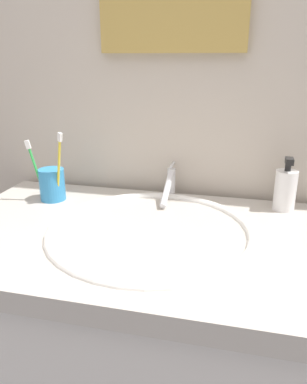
{
  "coord_description": "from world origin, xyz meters",
  "views": [
    {
      "loc": [
        0.21,
        -0.79,
        1.26
      ],
      "look_at": [
        0.01,
        0.04,
        0.95
      ],
      "focal_mm": 35.37,
      "sensor_mm": 36.0,
      "label": 1
    }
  ],
  "objects_px": {
    "toothbrush_green": "(35,166)",
    "soap_dispenser": "(285,189)",
    "toothbrush_yellow": "(59,163)",
    "faucet": "(169,184)",
    "toothbrush_cup": "(52,184)"
  },
  "relations": [
    {
      "from": "faucet",
      "to": "toothbrush_yellow",
      "type": "relative_size",
      "value": 0.82
    },
    {
      "from": "toothbrush_cup",
      "to": "toothbrush_green",
      "type": "bearing_deg",
      "value": -152.0
    },
    {
      "from": "faucet",
      "to": "soap_dispenser",
      "type": "bearing_deg",
      "value": -2.25
    },
    {
      "from": "toothbrush_green",
      "to": "soap_dispenser",
      "type": "distance_m",
      "value": 0.7
    },
    {
      "from": "faucet",
      "to": "toothbrush_cup",
      "type": "xyz_separation_m",
      "value": [
        -0.33,
        -0.09,
        0.0
      ]
    },
    {
      "from": "toothbrush_green",
      "to": "toothbrush_yellow",
      "type": "height_order",
      "value": "toothbrush_yellow"
    },
    {
      "from": "toothbrush_cup",
      "to": "toothbrush_green",
      "type": "relative_size",
      "value": 0.53
    },
    {
      "from": "faucet",
      "to": "toothbrush_cup",
      "type": "distance_m",
      "value": 0.34
    },
    {
      "from": "toothbrush_yellow",
      "to": "faucet",
      "type": "bearing_deg",
      "value": 21.35
    },
    {
      "from": "toothbrush_cup",
      "to": "soap_dispenser",
      "type": "height_order",
      "value": "soap_dispenser"
    },
    {
      "from": "faucet",
      "to": "soap_dispenser",
      "type": "relative_size",
      "value": 1.11
    },
    {
      "from": "faucet",
      "to": "soap_dispenser",
      "type": "height_order",
      "value": "soap_dispenser"
    },
    {
      "from": "faucet",
      "to": "toothbrush_green",
      "type": "relative_size",
      "value": 0.95
    },
    {
      "from": "toothbrush_yellow",
      "to": "soap_dispenser",
      "type": "relative_size",
      "value": 1.36
    },
    {
      "from": "toothbrush_cup",
      "to": "soap_dispenser",
      "type": "relative_size",
      "value": 0.62
    }
  ]
}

